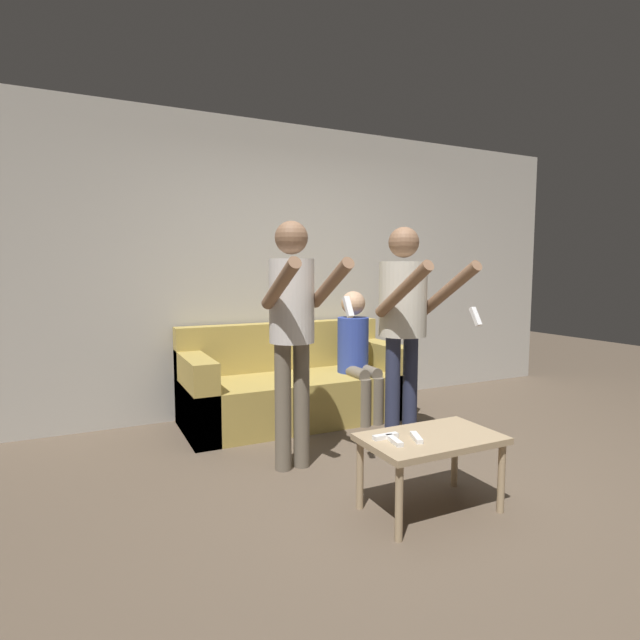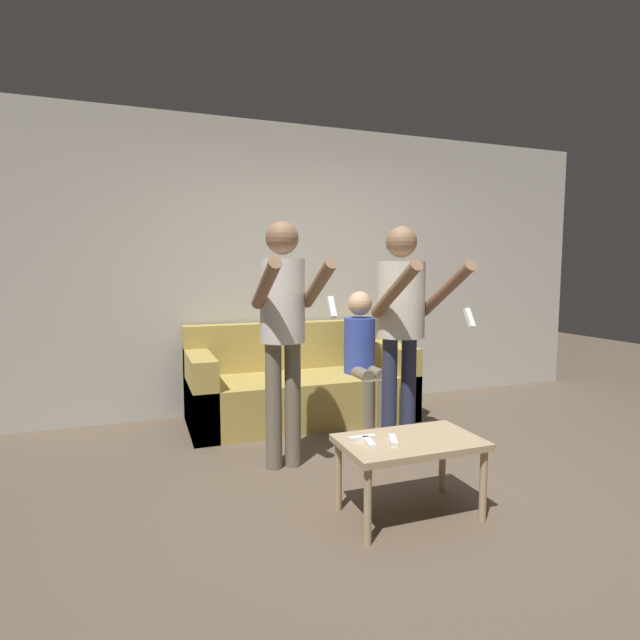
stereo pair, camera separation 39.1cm
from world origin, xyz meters
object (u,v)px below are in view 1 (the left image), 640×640
at_px(remote_mid, 394,441).
at_px(couch, 294,388).
at_px(person_seated, 356,350).
at_px(person_standing_right, 404,311).
at_px(person_standing_left, 293,318).
at_px(remote_near, 416,437).
at_px(coffee_table, 431,445).
at_px(remote_far, 385,436).

bearing_deg(remote_mid, couch, 83.11).
distance_m(couch, person_seated, 0.66).
height_order(person_standing_right, remote_mid, person_standing_right).
relative_size(couch, person_standing_left, 1.19).
bearing_deg(remote_near, couch, 87.12).
height_order(couch, person_seated, person_seated).
bearing_deg(coffee_table, remote_mid, -178.65).
distance_m(coffee_table, remote_mid, 0.25).
bearing_deg(couch, remote_near, -92.88).
bearing_deg(remote_mid, person_standing_left, 103.46).
relative_size(person_seated, remote_mid, 7.45).
bearing_deg(couch, remote_far, -97.36).
bearing_deg(person_standing_right, remote_far, -130.37).
bearing_deg(person_standing_left, couch, 66.90).
distance_m(person_standing_right, remote_near, 1.20).
bearing_deg(remote_near, coffee_table, 8.42).
relative_size(person_standing_left, person_seated, 1.44).
bearing_deg(person_seated, person_standing_left, -138.95).
bearing_deg(person_standing_right, person_seated, 84.01).
relative_size(person_standing_right, coffee_table, 2.17).
xyz_separation_m(remote_mid, remote_far, (-0.01, 0.08, 0.00)).
xyz_separation_m(person_seated, coffee_table, (-0.52, -1.72, -0.25)).
bearing_deg(person_standing_right, couch, 113.07).
height_order(person_standing_right, remote_near, person_standing_right).
bearing_deg(coffee_table, remote_far, 164.37).
bearing_deg(remote_near, person_standing_right, 58.69).
xyz_separation_m(person_seated, remote_far, (-0.77, -1.65, -0.18)).
xyz_separation_m(coffee_table, remote_far, (-0.25, 0.07, 0.07)).
bearing_deg(couch, remote_mid, -96.89).
xyz_separation_m(person_standing_left, remote_mid, (0.21, -0.88, -0.58)).
bearing_deg(coffee_table, couch, 90.43).
height_order(coffee_table, remote_near, remote_near).
relative_size(couch, person_seated, 1.71).
xyz_separation_m(remote_near, remote_mid, (-0.13, 0.01, 0.00)).
relative_size(remote_near, remote_mid, 0.99).
bearing_deg(person_seated, remote_far, -114.99).
height_order(person_seated, remote_mid, person_seated).
relative_size(person_standing_left, remote_far, 11.02).
distance_m(person_seated, remote_far, 1.83).
distance_m(couch, person_standing_left, 1.34).
bearing_deg(remote_far, coffee_table, -15.63).
distance_m(person_standing_left, remote_far, 1.01).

